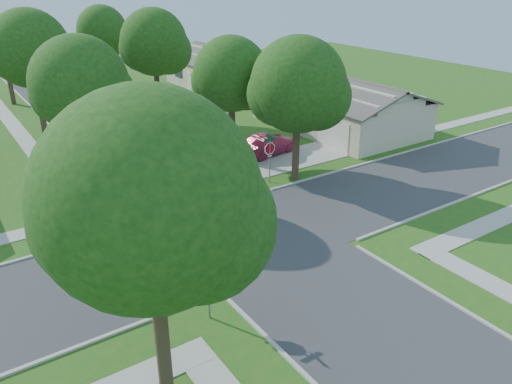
{
  "coord_description": "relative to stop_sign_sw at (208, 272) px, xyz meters",
  "views": [
    {
      "loc": [
        -11.69,
        -18.23,
        12.01
      ],
      "look_at": [
        1.18,
        0.93,
        1.6
      ],
      "focal_mm": 35.0,
      "sensor_mm": 36.0,
      "label": 1
    }
  ],
  "objects": [
    {
      "name": "ground",
      "position": [
        4.7,
        4.7,
        -2.03
      ],
      "size": [
        100.0,
        100.0,
        0.0
      ],
      "primitive_type": "plane",
      "color": "#225E19",
      "rests_on": "ground"
    },
    {
      "name": "road_ns",
      "position": [
        4.7,
        4.7,
        -2.03
      ],
      "size": [
        7.0,
        100.0,
        0.02
      ],
      "primitive_type": "cube",
      "color": "#333335",
      "rests_on": "ground"
    },
    {
      "name": "sidewalk_ne",
      "position": [
        10.8,
        30.7,
        -2.01
      ],
      "size": [
        1.2,
        40.0,
        0.04
      ],
      "primitive_type": "cube",
      "color": "#9E9B91",
      "rests_on": "ground"
    },
    {
      "name": "sidewalk_nw",
      "position": [
        -1.4,
        30.7,
        -2.01
      ],
      "size": [
        1.2,
        40.0,
        0.04
      ],
      "primitive_type": "cube",
      "color": "#9E9B91",
      "rests_on": "ground"
    },
    {
      "name": "driveway",
      "position": [
        12.6,
        11.8,
        -2.01
      ],
      "size": [
        8.8,
        3.6,
        0.05
      ],
      "primitive_type": "cube",
      "color": "#9E9B91",
      "rests_on": "ground"
    },
    {
      "name": "stop_sign_sw",
      "position": [
        0.0,
        0.0,
        0.0
      ],
      "size": [
        1.05,
        0.8,
        2.98
      ],
      "color": "gray",
      "rests_on": "ground"
    },
    {
      "name": "stop_sign_ne",
      "position": [
        9.4,
        9.4,
        0.0
      ],
      "size": [
        1.05,
        0.8,
        2.98
      ],
      "color": "gray",
      "rests_on": "ground"
    },
    {
      "name": "tree_e_near",
      "position": [
        9.45,
        13.71,
        3.61
      ],
      "size": [
        4.97,
        4.8,
        8.28
      ],
      "color": "#38281C",
      "rests_on": "ground"
    },
    {
      "name": "tree_e_mid",
      "position": [
        9.46,
        25.71,
        4.22
      ],
      "size": [
        5.59,
        5.4,
        9.21
      ],
      "color": "#38281C",
      "rests_on": "ground"
    },
    {
      "name": "tree_e_far",
      "position": [
        9.45,
        38.71,
        3.95
      ],
      "size": [
        5.17,
        5.0,
        8.72
      ],
      "color": "#38281C",
      "rests_on": "ground"
    },
    {
      "name": "tree_w_near",
      "position": [
        0.06,
        13.71,
        4.08
      ],
      "size": [
        5.38,
        5.2,
        8.97
      ],
      "color": "#38281C",
      "rests_on": "ground"
    },
    {
      "name": "tree_w_mid",
      "position": [
        0.06,
        25.71,
        4.46
      ],
      "size": [
        5.8,
        5.6,
        9.56
      ],
      "color": "#38281C",
      "rests_on": "ground"
    },
    {
      "name": "tree_w_far",
      "position": [
        0.05,
        38.71,
        3.48
      ],
      "size": [
        4.76,
        4.6,
        8.04
      ],
      "color": "#38281C",
      "rests_on": "ground"
    },
    {
      "name": "tree_sw_corner",
      "position": [
        -2.74,
        -2.29,
        4.23
      ],
      "size": [
        6.21,
        6.0,
        9.55
      ],
      "color": "#38281C",
      "rests_on": "ground"
    },
    {
      "name": "tree_ne_corner",
      "position": [
        11.06,
        8.91,
        3.56
      ],
      "size": [
        5.8,
        5.6,
        8.66
      ],
      "color": "#38281C",
      "rests_on": "ground"
    },
    {
      "name": "house_ne_near",
      "position": [
        20.69,
        15.7,
        -0.51
      ],
      "size": [
        8.42,
        13.6,
        4.23
      ],
      "color": "#B8AE91",
      "rests_on": "ground"
    },
    {
      "name": "house_ne_far",
      "position": [
        20.69,
        33.7,
        -0.51
      ],
      "size": [
        8.42,
        13.6,
        4.23
      ],
      "color": "#B8AE91",
      "rests_on": "ground"
    },
    {
      "name": "car_driveway",
      "position": [
        12.25,
        13.4,
        -1.29
      ],
      "size": [
        4.66,
        2.23,
        1.47
      ],
      "primitive_type": "imported",
      "rotation": [
        0.0,
        0.0,
        1.73
      ],
      "color": "maroon",
      "rests_on": "ground"
    },
    {
      "name": "car_curb_east",
      "position": [
        5.9,
        31.96,
        -1.32
      ],
      "size": [
        1.96,
        4.29,
        1.43
      ],
      "primitive_type": "imported",
      "rotation": [
        0.0,
        0.0,
        -0.07
      ],
      "color": "black",
      "rests_on": "ground"
    },
    {
      "name": "car_curb_west",
      "position": [
        2.84,
        49.2,
        -1.29
      ],
      "size": [
        2.7,
        5.3,
        1.47
      ],
      "primitive_type": "imported",
      "rotation": [
        0.0,
        0.0,
        3.27
      ],
      "color": "black",
      "rests_on": "ground"
    }
  ]
}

